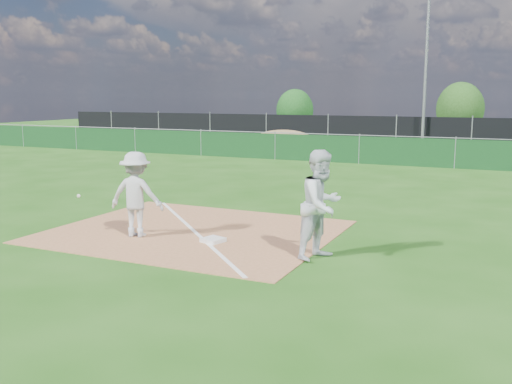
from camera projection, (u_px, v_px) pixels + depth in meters
ground at (323, 178)px, 20.60m from camera, size 90.00×90.00×0.00m
infield_dirt at (194, 231)px, 12.55m from camera, size 6.00×5.00×0.02m
foul_line at (194, 231)px, 12.55m from camera, size 5.01×5.01×0.01m
green_fence at (359, 150)px, 24.97m from camera, size 44.00×0.05×1.20m
dirt_mound at (284, 141)px, 30.17m from camera, size 3.38×2.60×1.17m
black_fence at (396, 132)px, 32.07m from camera, size 46.00×0.04×1.80m
parking_lot at (411, 142)px, 36.69m from camera, size 46.00×9.00×0.01m
light_pole at (425, 76)px, 30.66m from camera, size 0.16×0.16×8.00m
first_base at (213, 240)px, 11.60m from camera, size 0.49×0.49×0.08m
play_at_first at (136, 194)px, 11.95m from camera, size 2.29×0.89×1.79m
runner at (322, 205)px, 10.36m from camera, size 1.06×1.18×2.01m
car_left at (321, 129)px, 38.76m from camera, size 4.20×2.99×1.33m
car_mid at (382, 129)px, 37.48m from camera, size 5.00×3.20×1.56m
car_right at (484, 134)px, 35.18m from camera, size 4.53×2.81×1.23m
tree_left at (295, 111)px, 44.84m from camera, size 2.92×2.92×3.46m
tree_mid at (460, 109)px, 40.47m from camera, size 3.29×3.29×3.91m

